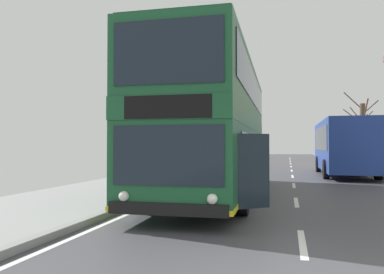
{
  "coord_description": "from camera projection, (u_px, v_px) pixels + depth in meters",
  "views": [
    {
      "loc": [
        -0.23,
        -4.14,
        1.65
      ],
      "look_at": [
        -3.16,
        7.55,
        1.91
      ],
      "focal_mm": 35.87,
      "sensor_mm": 36.0,
      "label": 1
    }
  ],
  "objects": [
    {
      "name": "double_decker_bus_main",
      "position": [
        216.0,
        127.0,
        12.76
      ],
      "size": [
        3.36,
        11.59,
        4.32
      ],
      "color": "#19512D",
      "rests_on": "ground"
    },
    {
      "name": "background_bus_far_lane",
      "position": [
        344.0,
        146.0,
        21.18
      ],
      "size": [
        2.65,
        9.06,
        2.97
      ],
      "color": "navy",
      "rests_on": "ground"
    },
    {
      "name": "bare_tree_far_00",
      "position": [
        363.0,
        132.0,
        30.9
      ],
      "size": [
        2.54,
        1.99,
        5.93
      ],
      "color": "#4C3D2D",
      "rests_on": "ground"
    }
  ]
}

